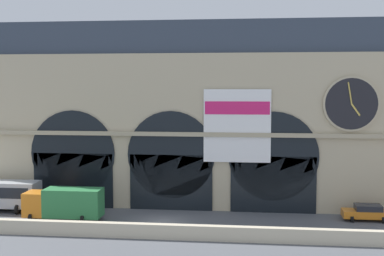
# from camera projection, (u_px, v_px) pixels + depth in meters

# --- Properties ---
(ground_plane) EXTENTS (200.00, 200.00, 0.00)m
(ground_plane) POSITION_uv_depth(u_px,v_px,m) (163.00, 222.00, 48.28)
(ground_plane) COLOR #54565B
(quay_parapet_wall) EXTENTS (90.00, 0.70, 1.26)m
(quay_parapet_wall) POSITION_uv_depth(u_px,v_px,m) (153.00, 231.00, 43.14)
(quay_parapet_wall) COLOR beige
(quay_parapet_wall) RESTS_ON ground
(station_building) EXTENTS (44.39, 5.75, 19.78)m
(station_building) POSITION_uv_depth(u_px,v_px,m) (175.00, 117.00, 55.06)
(station_building) COLOR #BCAD8C
(station_building) RESTS_ON ground
(box_truck_midwest) EXTENTS (7.50, 2.91, 3.12)m
(box_truck_midwest) POSITION_uv_depth(u_px,v_px,m) (65.00, 203.00, 48.86)
(box_truck_midwest) COLOR orange
(box_truck_midwest) RESTS_ON ground
(car_east) EXTENTS (4.40, 2.22, 1.55)m
(car_east) POSITION_uv_depth(u_px,v_px,m) (366.00, 212.00, 48.90)
(car_east) COLOR orange
(car_east) RESTS_ON ground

